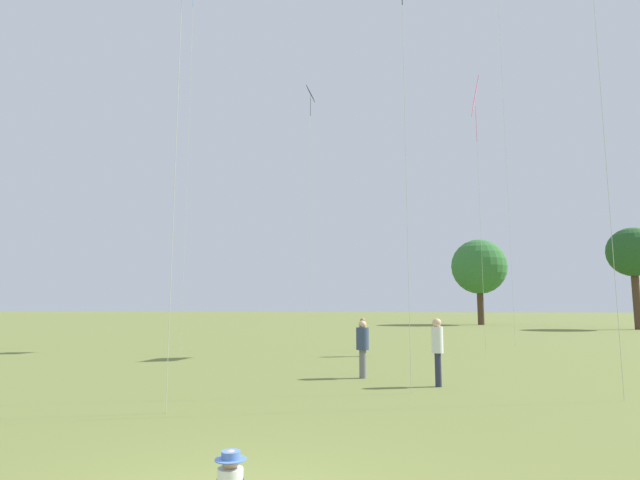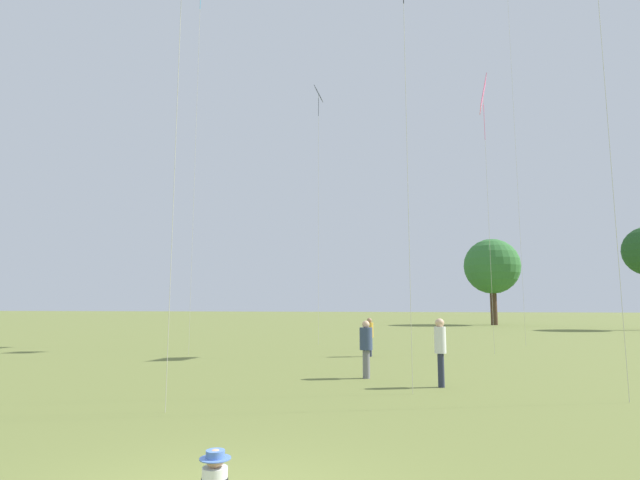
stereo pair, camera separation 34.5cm
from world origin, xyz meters
name	(u,v)px [view 1 (the left image)]	position (x,y,z in m)	size (l,w,h in m)	color
person_standing_0	(363,333)	(0.24, 16.67, 0.98)	(0.46, 0.46, 1.63)	#282D42
person_standing_1	(437,345)	(2.85, 9.05, 1.12)	(0.44, 0.44, 1.83)	#282D42
person_standing_2	(363,344)	(0.72, 10.31, 1.02)	(0.52, 0.52, 1.72)	slate
kite_0	(310,106)	(-3.19, 22.85, 13.96)	(0.41, 0.87, 15.13)	#1E2328
kite_1	(475,101)	(5.62, 18.59, 11.92)	(0.46, 1.51, 12.86)	pink
distant_tree_0	(633,253)	(22.78, 43.76, 6.85)	(4.42, 4.42, 9.16)	#473323
distant_tree_1	(479,267)	(10.61, 52.54, 6.38)	(6.06, 6.06, 9.45)	#473323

